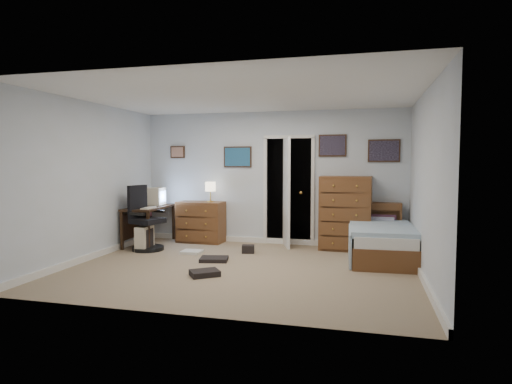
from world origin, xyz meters
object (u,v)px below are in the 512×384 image
tall_dresser (345,213)px  bed (380,241)px  computer_desk (145,215)px  office_chair (145,225)px  low_dresser (201,222)px

tall_dresser → bed: tall_dresser is taller
computer_desk → bed: 4.28m
office_chair → bed: 4.02m
computer_desk → low_dresser: size_ratio=1.44×
office_chair → bed: office_chair is taller
office_chair → bed: bearing=19.5°
computer_desk → low_dresser: (0.95, 0.45, -0.16)m
computer_desk → bed: (4.27, -0.19, -0.27)m
office_chair → low_dresser: (0.68, 0.93, -0.05)m
low_dresser → office_chair: bearing=-123.5°
computer_desk → low_dresser: bearing=21.8°
low_dresser → tall_dresser: (2.74, -0.02, 0.26)m
bed → computer_desk: bearing=175.0°
office_chair → tall_dresser: bearing=30.0°
tall_dresser → computer_desk: bearing=-170.9°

